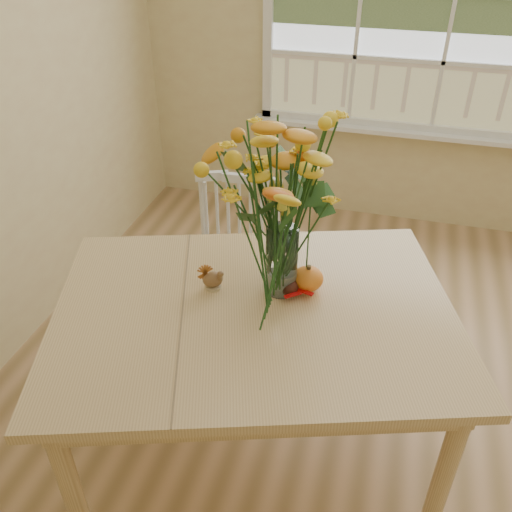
# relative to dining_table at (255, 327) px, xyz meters

# --- Properties ---
(floor) EXTENTS (4.00, 4.50, 0.01)m
(floor) POSITION_rel_dining_table_xyz_m (0.61, -0.03, -0.70)
(floor) COLOR #987749
(floor) RESTS_ON ground
(wall_back) EXTENTS (4.00, 0.02, 2.70)m
(wall_back) POSITION_rel_dining_table_xyz_m (0.61, 2.22, 0.66)
(wall_back) COLOR #D6BE89
(wall_back) RESTS_ON floor
(dining_table) EXTENTS (1.71, 1.45, 0.78)m
(dining_table) POSITION_rel_dining_table_xyz_m (0.00, 0.00, 0.00)
(dining_table) COLOR tan
(dining_table) RESTS_ON floor
(windsor_chair) EXTENTS (0.45, 0.43, 0.90)m
(windsor_chair) POSITION_rel_dining_table_xyz_m (-0.29, 0.68, -0.18)
(windsor_chair) COLOR white
(windsor_chair) RESTS_ON floor
(flower_vase) EXTENTS (0.56, 0.56, 0.67)m
(flower_vase) POSITION_rel_dining_table_xyz_m (0.07, 0.14, 0.49)
(flower_vase) COLOR white
(flower_vase) RESTS_ON dining_table
(pumpkin) EXTENTS (0.12, 0.12, 0.09)m
(pumpkin) POSITION_rel_dining_table_xyz_m (0.16, 0.17, 0.14)
(pumpkin) COLOR orange
(pumpkin) RESTS_ON dining_table
(turkey_figurine) EXTENTS (0.10, 0.09, 0.10)m
(turkey_figurine) POSITION_rel_dining_table_xyz_m (-0.19, 0.08, 0.13)
(turkey_figurine) COLOR #CCB78C
(turkey_figurine) RESTS_ON dining_table
(dark_gourd) EXTENTS (0.12, 0.07, 0.06)m
(dark_gourd) POSITION_rel_dining_table_xyz_m (0.10, 0.12, 0.12)
(dark_gourd) COLOR #38160F
(dark_gourd) RESTS_ON dining_table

